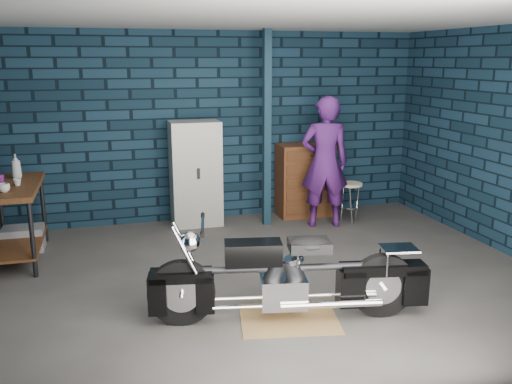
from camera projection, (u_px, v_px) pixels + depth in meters
ground at (270, 280)px, 5.82m from camera, size 6.00×6.00×0.00m
room_walls at (256, 97)px, 5.88m from camera, size 6.02×5.01×2.71m
support_post at (267, 130)px, 7.46m from camera, size 0.10×0.10×2.70m
workbench at (15, 223)px, 6.30m from camera, size 0.60×1.40×0.91m
drip_mat at (289, 319)px, 4.94m from camera, size 0.99×0.81×0.01m
motorcycle at (290, 271)px, 4.82m from camera, size 2.22×0.97×0.94m
person at (325, 162)px, 7.50m from camera, size 0.74×0.57×1.83m
storage_bin at (23, 239)px, 6.68m from camera, size 0.48×0.34×0.30m
locker at (196, 174)px, 7.61m from camera, size 0.69×0.49×1.48m
tool_chest at (305, 180)px, 8.10m from camera, size 0.81×0.45×1.08m
shop_stool at (350, 203)px, 7.78m from camera, size 0.37×0.37×0.59m
cup_a at (4, 188)px, 5.82m from camera, size 0.14×0.14×0.10m
cup_b at (17, 182)px, 6.13m from camera, size 0.10×0.10×0.08m
mug_purple at (1, 179)px, 6.22m from camera, size 0.09×0.09×0.10m
bottle at (16, 166)px, 6.49m from camera, size 0.13×0.13×0.29m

